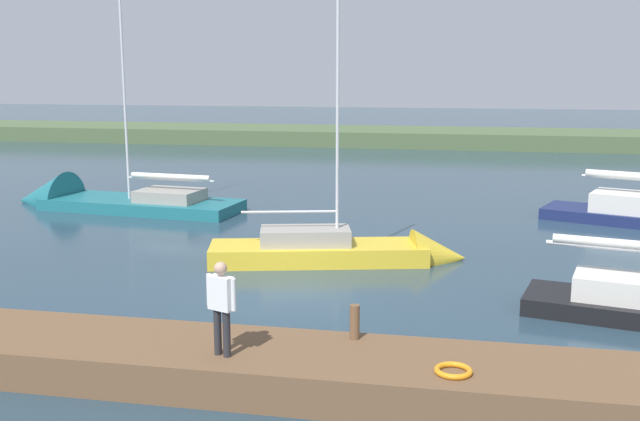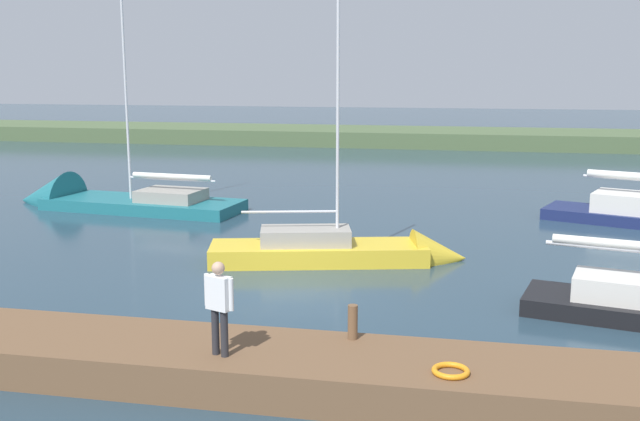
{
  "view_description": "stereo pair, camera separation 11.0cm",
  "coord_description": "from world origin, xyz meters",
  "px_view_note": "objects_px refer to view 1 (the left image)",
  "views": [
    {
      "loc": [
        -4.55,
        18.42,
        5.86
      ],
      "look_at": [
        -0.54,
        -1.99,
        1.9
      ],
      "focal_mm": 41.39,
      "sensor_mm": 36.0,
      "label": 1
    },
    {
      "loc": [
        -4.66,
        18.4,
        5.86
      ],
      "look_at": [
        -0.54,
        -1.99,
        1.9
      ],
      "focal_mm": 41.39,
      "sensor_mm": 36.0,
      "label": 2
    }
  ],
  "objects_px": {
    "life_ring_buoy": "(453,371)",
    "sailboat_far_left": "(352,257)",
    "person_on_dock": "(221,301)",
    "sailboat_inner_slip": "(94,204)",
    "mooring_post_near": "(355,322)"
  },
  "relations": [
    {
      "from": "life_ring_buoy",
      "to": "sailboat_far_left",
      "type": "xyz_separation_m",
      "value": [
        3.26,
        -9.85,
        -0.62
      ]
    },
    {
      "from": "person_on_dock",
      "to": "sailboat_inner_slip",
      "type": "bearing_deg",
      "value": 56.26
    },
    {
      "from": "person_on_dock",
      "to": "sailboat_far_left",
      "type": "bearing_deg",
      "value": 16.8
    },
    {
      "from": "mooring_post_near",
      "to": "person_on_dock",
      "type": "xyz_separation_m",
      "value": [
        2.24,
        1.3,
        0.69
      ]
    },
    {
      "from": "mooring_post_near",
      "to": "person_on_dock",
      "type": "relative_size",
      "value": 0.39
    },
    {
      "from": "sailboat_far_left",
      "to": "sailboat_inner_slip",
      "type": "distance_m",
      "value": 14.24
    },
    {
      "from": "mooring_post_near",
      "to": "sailboat_far_left",
      "type": "relative_size",
      "value": 0.08
    },
    {
      "from": "life_ring_buoy",
      "to": "sailboat_inner_slip",
      "type": "distance_m",
      "value": 23.02
    },
    {
      "from": "life_ring_buoy",
      "to": "person_on_dock",
      "type": "height_order",
      "value": "person_on_dock"
    },
    {
      "from": "person_on_dock",
      "to": "mooring_post_near",
      "type": "bearing_deg",
      "value": -37.86
    },
    {
      "from": "sailboat_far_left",
      "to": "sailboat_inner_slip",
      "type": "relative_size",
      "value": 0.73
    },
    {
      "from": "sailboat_inner_slip",
      "to": "person_on_dock",
      "type": "distance_m",
      "value": 20.47
    },
    {
      "from": "sailboat_far_left",
      "to": "person_on_dock",
      "type": "relative_size",
      "value": 5.02
    },
    {
      "from": "life_ring_buoy",
      "to": "sailboat_far_left",
      "type": "relative_size",
      "value": 0.07
    },
    {
      "from": "mooring_post_near",
      "to": "sailboat_far_left",
      "type": "bearing_deg",
      "value": -81.0
    }
  ]
}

